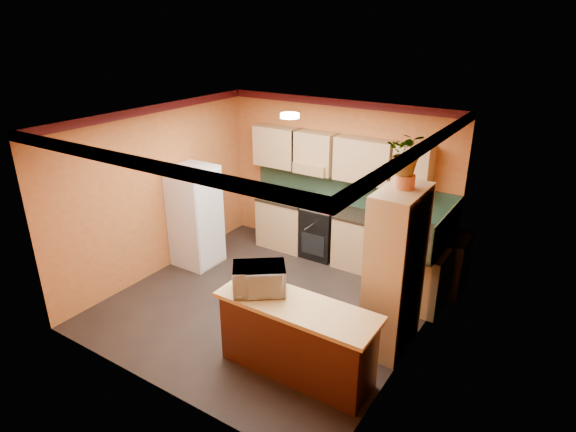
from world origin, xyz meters
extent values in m
plane|color=black|center=(0.00, 0.00, 0.00)|extent=(4.20, 4.20, 0.00)
cube|color=white|center=(0.00, 0.00, 2.70)|extent=(4.20, 4.20, 0.04)
cube|color=#B86A31|center=(0.00, 2.10, 1.35)|extent=(4.20, 0.04, 2.70)
cube|color=#B86A31|center=(0.00, -2.10, 1.35)|extent=(4.20, 0.04, 2.70)
cube|color=#B86A31|center=(-2.10, 0.00, 1.35)|extent=(0.04, 4.20, 2.70)
cube|color=#B86A31|center=(2.10, 0.00, 1.35)|extent=(0.04, 4.20, 2.70)
cube|color=#1D3526|center=(0.25, 2.09, 1.19)|extent=(3.70, 0.02, 0.53)
cube|color=#1D3526|center=(2.09, 1.40, 1.19)|extent=(0.02, 1.40, 0.53)
cube|color=tan|center=(0.10, 1.93, 1.80)|extent=(3.10, 0.34, 0.70)
cylinder|color=white|center=(0.00, 0.60, 2.66)|extent=(0.26, 0.26, 0.06)
cube|color=tan|center=(0.51, 1.80, 0.44)|extent=(3.65, 0.60, 0.88)
cube|color=black|center=(0.51, 1.80, 0.90)|extent=(3.65, 0.62, 0.04)
cube|color=black|center=(-0.11, 1.80, 0.46)|extent=(0.58, 0.58, 0.91)
cube|color=silver|center=(1.29, 1.80, 0.94)|extent=(0.48, 0.40, 0.03)
cube|color=tan|center=(1.80, 1.13, 0.44)|extent=(0.60, 0.80, 0.88)
cube|color=black|center=(1.80, 1.13, 0.90)|extent=(0.62, 0.80, 0.04)
cube|color=silver|center=(-1.75, 0.43, 0.85)|extent=(0.68, 0.66, 1.70)
cube|color=tan|center=(1.85, 0.07, 1.05)|extent=(0.48, 0.90, 2.10)
cylinder|color=#B0562A|center=(1.85, 0.12, 2.18)|extent=(0.22, 0.22, 0.16)
imported|color=tan|center=(1.85, 0.12, 2.50)|extent=(0.49, 0.44, 0.49)
cube|color=#451B10|center=(1.13, -1.03, 0.44)|extent=(1.80, 0.55, 0.88)
cube|color=tan|center=(1.13, -1.03, 0.91)|extent=(1.90, 0.65, 0.05)
imported|color=silver|center=(0.62, -1.03, 1.10)|extent=(0.73, 0.69, 0.33)
camera|label=1|loc=(3.53, -4.93, 3.88)|focal=30.00mm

